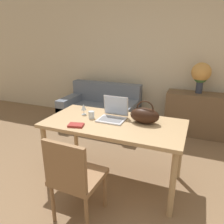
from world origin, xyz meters
TOP-DOWN VIEW (x-y plane):
  - ground_plane at (0.00, 0.00)m, footprint 14.00×14.00m
  - wall_back at (0.00, 2.82)m, footprint 10.00×0.06m
  - dining_table at (-0.13, 0.68)m, footprint 1.60×0.80m
  - chair at (-0.24, -0.04)m, footprint 0.46×0.46m
  - couch at (-1.02, 2.21)m, footprint 1.45×0.86m
  - sideboard at (0.83, 2.49)m, footprint 1.24×0.40m
  - laptop at (-0.18, 0.78)m, footprint 0.31×0.29m
  - drinking_glass at (-0.43, 0.69)m, footprint 0.07×0.07m
  - wine_glass at (-0.57, 0.77)m, footprint 0.06×0.06m
  - handbag at (0.20, 0.79)m, footprint 0.33×0.19m
  - flower_vase at (0.73, 2.52)m, footprint 0.32×0.32m
  - book at (-0.47, 0.41)m, footprint 0.18×0.15m

SIDE VIEW (x-z plane):
  - ground_plane at x=0.00m, z-range 0.00..0.00m
  - couch at x=-1.02m, z-range -0.13..0.69m
  - sideboard at x=0.83m, z-range 0.00..0.77m
  - chair at x=-0.24m, z-range 0.06..0.95m
  - dining_table at x=-0.13m, z-range 0.30..1.08m
  - book at x=-0.47m, z-range 0.78..0.80m
  - drinking_glass at x=-0.43m, z-range 0.78..0.86m
  - laptop at x=-0.18m, z-range 0.72..0.98m
  - wine_glass at x=-0.57m, z-range 0.80..0.94m
  - handbag at x=0.20m, z-range 0.74..1.00m
  - flower_vase at x=0.73m, z-range 0.84..1.36m
  - wall_back at x=0.00m, z-range 0.00..2.70m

